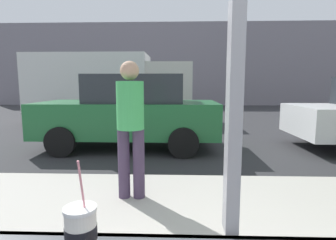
{
  "coord_description": "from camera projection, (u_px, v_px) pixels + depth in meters",
  "views": [
    {
      "loc": [
        -0.21,
        -0.9,
        1.51
      ],
      "look_at": [
        -0.33,
        2.61,
        1.04
      ],
      "focal_mm": 28.55,
      "sensor_mm": 36.0,
      "label": 1
    }
  ],
  "objects": [
    {
      "name": "box_truck",
      "position": [
        110.0,
        85.0,
        10.92
      ],
      "size": [
        6.47,
        2.44,
        2.7
      ],
      "color": "silver",
      "rests_on": "ground"
    },
    {
      "name": "pedestrian",
      "position": [
        131.0,
        121.0,
        3.13
      ],
      "size": [
        0.32,
        0.32,
        1.63
      ],
      "color": "#473751",
      "rests_on": "sidewalk_strip"
    },
    {
      "name": "parked_car_green",
      "position": [
        131.0,
        111.0,
        6.32
      ],
      "size": [
        4.14,
        1.95,
        1.73
      ],
      "color": "#236B38",
      "rests_on": "ground"
    },
    {
      "name": "soda_cup_right",
      "position": [
        81.0,
        232.0,
        0.86
      ],
      "size": [
        0.11,
        0.11,
        0.33
      ],
      "color": "silver",
      "rests_on": "window_counter"
    },
    {
      "name": "sidewalk_strip",
      "position": [
        198.0,
        229.0,
        2.66
      ],
      "size": [
        16.0,
        2.8,
        0.15
      ],
      "primitive_type": "cube",
      "color": "#B2ADA3",
      "rests_on": "ground"
    },
    {
      "name": "building_facade_far",
      "position": [
        180.0,
        65.0,
        19.91
      ],
      "size": [
        28.0,
        1.2,
        5.95
      ],
      "primitive_type": "cube",
      "color": "gray",
      "rests_on": "ground"
    },
    {
      "name": "ground_plane",
      "position": [
        183.0,
        130.0,
        9.01
      ],
      "size": [
        60.0,
        60.0,
        0.0
      ],
      "primitive_type": "plane",
      "color": "#2D2D30"
    }
  ]
}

